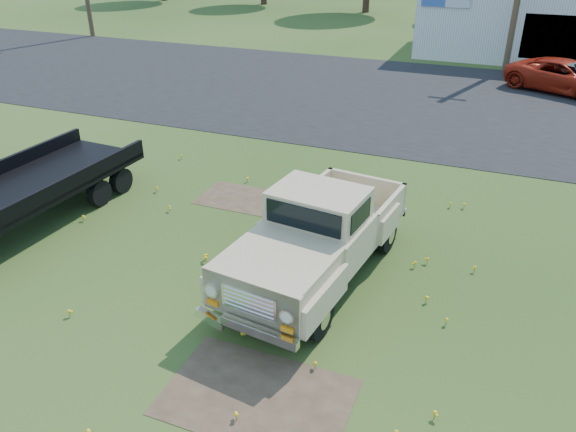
# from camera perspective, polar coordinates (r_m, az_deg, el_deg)

# --- Properties ---
(ground) EXTENTS (140.00, 140.00, 0.00)m
(ground) POSITION_cam_1_polar(r_m,az_deg,el_deg) (12.12, -3.68, -6.48)
(ground) COLOR #234115
(ground) RESTS_ON ground
(asphalt_lot) EXTENTS (90.00, 14.00, 0.02)m
(asphalt_lot) POSITION_cam_1_polar(r_m,az_deg,el_deg) (25.33, 11.19, 11.69)
(asphalt_lot) COLOR black
(asphalt_lot) RESTS_ON ground
(dirt_patch_a) EXTENTS (3.00, 2.00, 0.01)m
(dirt_patch_a) POSITION_cam_1_polar(r_m,az_deg,el_deg) (9.54, -3.15, -17.87)
(dirt_patch_a) COLOR #443424
(dirt_patch_a) RESTS_ON ground
(dirt_patch_b) EXTENTS (2.20, 1.60, 0.01)m
(dirt_patch_b) POSITION_cam_1_polar(r_m,az_deg,el_deg) (15.62, -4.87, 1.82)
(dirt_patch_b) COLOR #443424
(dirt_patch_b) RESTS_ON ground
(commercial_building) EXTENTS (14.20, 8.20, 4.15)m
(commercial_building) POSITION_cam_1_polar(r_m,az_deg,el_deg) (36.32, 25.43, 17.86)
(commercial_building) COLOR silver
(commercial_building) RESTS_ON ground
(vintage_pickup_truck) EXTENTS (2.93, 5.95, 2.08)m
(vintage_pickup_truck) POSITION_cam_1_polar(r_m,az_deg,el_deg) (11.67, 3.06, -1.92)
(vintage_pickup_truck) COLOR tan
(vintage_pickup_truck) RESTS_ON ground
(flatbed_trailer) EXTENTS (2.85, 7.50, 2.01)m
(flatbed_trailer) POSITION_cam_1_polar(r_m,az_deg,el_deg) (15.41, -25.78, 2.76)
(flatbed_trailer) COLOR black
(flatbed_trailer) RESTS_ON ground
(red_pickup) EXTENTS (5.48, 4.14, 1.38)m
(red_pickup) POSITION_cam_1_polar(r_m,az_deg,el_deg) (28.38, 26.32, 12.56)
(red_pickup) COLOR maroon
(red_pickup) RESTS_ON ground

